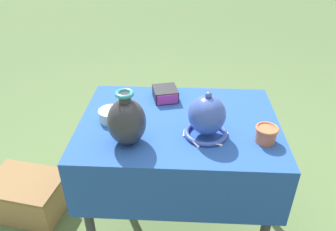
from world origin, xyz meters
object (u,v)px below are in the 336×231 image
object	(u,v)px
pot_squat_celadon	(111,115)
cup_wide_terracotta	(266,134)
mosaic_tile_box	(165,94)
wooden_crate	(27,194)
vase_dome_bell	(207,118)
vase_tall_bulbous	(127,121)

from	to	relation	value
pot_squat_celadon	cup_wide_terracotta	size ratio (longest dim) A/B	1.20
mosaic_tile_box	wooden_crate	distance (m)	1.03
pot_squat_celadon	cup_wide_terracotta	xyz separation A→B (m)	(0.70, -0.14, 0.01)
vase_dome_bell	wooden_crate	xyz separation A→B (m)	(-1.02, 0.14, -0.67)
pot_squat_celadon	cup_wide_terracotta	bearing A→B (deg)	-11.00
vase_dome_bell	mosaic_tile_box	size ratio (longest dim) A/B	1.41
mosaic_tile_box	pot_squat_celadon	bearing A→B (deg)	-151.88
vase_tall_bulbous	wooden_crate	size ratio (longest dim) A/B	0.52
vase_tall_bulbous	pot_squat_celadon	distance (m)	0.22
cup_wide_terracotta	mosaic_tile_box	bearing A→B (deg)	142.03
vase_tall_bulbous	cup_wide_terracotta	bearing A→B (deg)	3.43
vase_tall_bulbous	cup_wide_terracotta	world-z (taller)	vase_tall_bulbous
mosaic_tile_box	pot_squat_celadon	xyz separation A→B (m)	(-0.25, -0.22, -0.00)
cup_wide_terracotta	wooden_crate	size ratio (longest dim) A/B	0.21
vase_dome_bell	pot_squat_celadon	bearing A→B (deg)	167.12
vase_dome_bell	cup_wide_terracotta	xyz separation A→B (m)	(0.26, -0.03, -0.05)
vase_dome_bell	cup_wide_terracotta	size ratio (longest dim) A/B	2.22
vase_tall_bulbous	cup_wide_terracotta	distance (m)	0.60
vase_dome_bell	mosaic_tile_box	distance (m)	0.38
cup_wide_terracotta	wooden_crate	world-z (taller)	cup_wide_terracotta
cup_wide_terracotta	wooden_crate	xyz separation A→B (m)	(-1.27, 0.18, -0.61)
mosaic_tile_box	wooden_crate	xyz separation A→B (m)	(-0.81, -0.18, -0.61)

